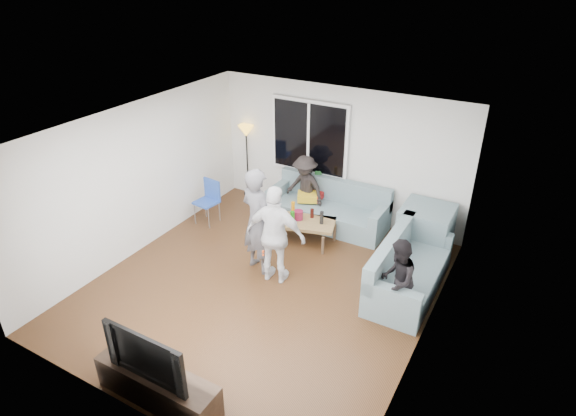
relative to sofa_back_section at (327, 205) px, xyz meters
The scene contains 31 objects.
floor 2.31m from the sofa_back_section, 90.62° to the right, with size 5.00×5.50×0.04m, color #56351C.
ceiling 3.16m from the sofa_back_section, 90.62° to the right, with size 5.00×5.50×0.04m, color white.
wall_back 1.01m from the sofa_back_section, 92.83° to the left, with size 5.00×0.04×2.60m, color silver.
wall_front 5.12m from the sofa_back_section, 90.28° to the right, with size 5.00×0.04×2.60m, color silver.
wall_left 3.52m from the sofa_back_section, 138.27° to the right, with size 0.04×5.50×2.60m, color silver.
wall_right 3.48m from the sofa_back_section, 42.29° to the right, with size 0.04×5.50×2.60m, color silver.
window_frame 1.35m from the sofa_back_section, 146.09° to the left, with size 1.62×0.06×1.47m, color white.
window_glass 1.34m from the sofa_back_section, 148.69° to the left, with size 1.50×0.02×1.35m, color black.
window_mullion 1.34m from the sofa_back_section, 149.36° to the left, with size 0.05×0.03×1.35m, color white.
radiator 0.74m from the sofa_back_section, 148.69° to the left, with size 1.30×0.12×0.62m, color silver.
potted_plant 0.63m from the sofa_back_section, 137.70° to the left, with size 0.18×0.15×0.33m, color #2B6D32.
vase 0.83m from the sofa_back_section, 153.22° to the left, with size 0.16×0.16×0.17m, color silver.
sofa_back_section is the anchor object (origin of this frame).
sofa_right_section 2.35m from the sofa_back_section, 31.74° to the right, with size 0.85×2.00×0.85m, color slate, non-canonical shape.
sofa_corner 1.89m from the sofa_back_section, ahead, with size 0.85×0.85×0.85m, color slate.
cushion_yellow 0.43m from the sofa_back_section, behind, with size 0.38×0.32×0.14m, color gold.
cushion_red 0.37m from the sofa_back_section, behind, with size 0.36×0.30×0.13m, color maroon.
coffee_table 0.78m from the sofa_back_section, 98.68° to the right, with size 1.10×0.60×0.40m, color #A2854E.
pitcher 0.76m from the sofa_back_section, 108.53° to the right, with size 0.17×0.17×0.17m, color maroon.
side_chair 2.33m from the sofa_back_section, 152.72° to the right, with size 0.40×0.40×0.86m, color #274BAA, non-canonical shape.
floor_lamp 2.14m from the sofa_back_section, 169.72° to the left, with size 0.32×0.32×1.56m, color yellow, non-canonical shape.
player_left 1.98m from the sofa_back_section, 100.79° to the right, with size 0.66×0.43×1.81m, color #515156.
player_right 2.06m from the sofa_back_section, 88.48° to the right, with size 0.97×0.40×1.65m, color silver.
spectator_right 2.79m from the sofa_back_section, 44.29° to the right, with size 0.61×0.48×1.26m, color black.
spectator_back 0.56m from the sofa_back_section, behind, with size 0.85×0.49×1.31m, color black.
tv_console 4.78m from the sofa_back_section, 89.09° to the right, with size 1.60×0.40×0.44m, color #35251A.
television 4.78m from the sofa_back_section, 89.09° to the right, with size 1.12×0.15×0.65m, color black.
bottle_c 0.55m from the sofa_back_section, 95.74° to the right, with size 0.07×0.07×0.17m, color black.
bottle_a 0.73m from the sofa_back_section, 126.21° to the right, with size 0.07×0.07×0.24m, color orange.
bottle_b 0.93m from the sofa_back_section, 107.58° to the right, with size 0.08×0.08×0.22m, color #1F7F17.
bottle_e 0.69m from the sofa_back_section, 73.47° to the right, with size 0.07×0.07×0.24m, color black.
Camera 1 is at (3.40, -5.25, 4.70)m, focal length 30.16 mm.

